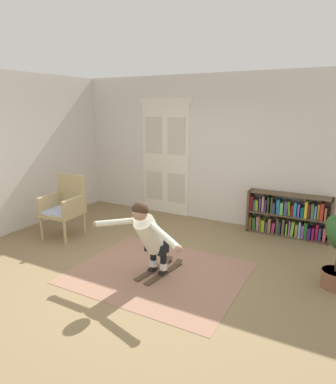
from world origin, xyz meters
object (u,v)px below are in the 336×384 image
at_px(person_skier, 149,233).
at_px(bookshelf, 288,217).
at_px(skis_pair, 160,270).
at_px(wicker_chair, 65,205).

bearing_deg(person_skier, bookshelf, 61.79).
bearing_deg(skis_pair, wicker_chair, 169.75).
xyz_separation_m(wicker_chair, skis_pair, (2.17, -0.39, -0.56)).
xyz_separation_m(bookshelf, skis_pair, (-1.33, -2.32, -0.33)).
relative_size(wicker_chair, person_skier, 0.75).
bearing_deg(bookshelf, person_skier, -118.21).
relative_size(bookshelf, wicker_chair, 1.31).
xyz_separation_m(skis_pair, person_skier, (-0.03, -0.23, 0.63)).
bearing_deg(wicker_chair, skis_pair, -10.25).
distance_m(bookshelf, wicker_chair, 4.00).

